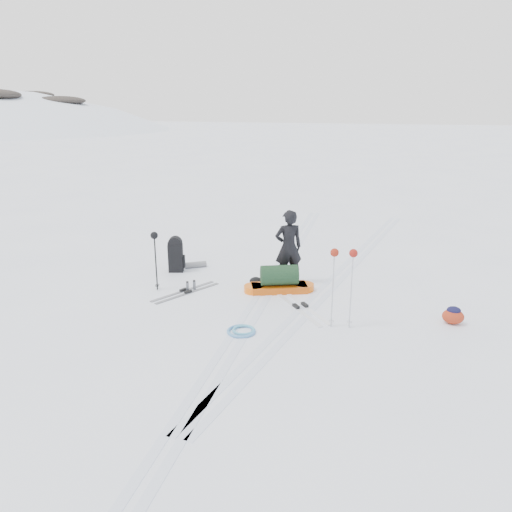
# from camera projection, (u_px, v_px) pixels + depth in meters

# --- Properties ---
(ground) EXTENTS (200.00, 200.00, 0.00)m
(ground) POSITION_uv_depth(u_px,v_px,m) (262.00, 297.00, 10.88)
(ground) COLOR white
(ground) RESTS_ON ground
(ski_tracks) EXTENTS (3.38, 17.97, 0.01)m
(ski_tracks) POSITION_uv_depth(u_px,v_px,m) (299.00, 287.00, 11.49)
(ski_tracks) COLOR silver
(ski_tracks) RESTS_ON ground
(skier) EXTENTS (0.77, 0.69, 1.76)m
(skier) POSITION_uv_depth(u_px,v_px,m) (288.00, 247.00, 11.47)
(skier) COLOR black
(skier) RESTS_ON ground
(pulk_sled) EXTENTS (1.63, 1.05, 0.61)m
(pulk_sled) POSITION_uv_depth(u_px,v_px,m) (279.00, 281.00, 11.16)
(pulk_sled) COLOR #C24D0B
(pulk_sled) RESTS_ON ground
(expedition_rucksack) EXTENTS (0.81, 0.83, 0.90)m
(expedition_rucksack) POSITION_uv_depth(u_px,v_px,m) (178.00, 255.00, 12.47)
(expedition_rucksack) COLOR black
(expedition_rucksack) RESTS_ON ground
(ski_poles_black) EXTENTS (0.17, 0.18, 1.35)m
(ski_poles_black) POSITION_uv_depth(u_px,v_px,m) (155.00, 243.00, 11.01)
(ski_poles_black) COLOR black
(ski_poles_black) RESTS_ON ground
(ski_poles_silver) EXTENTS (0.49, 0.22, 1.54)m
(ski_poles_silver) POSITION_uv_depth(u_px,v_px,m) (343.00, 262.00, 9.06)
(ski_poles_silver) COLOR #B1B3B8
(ski_poles_silver) RESTS_ON ground
(touring_skis_grey) EXTENTS (1.00, 1.68, 0.06)m
(touring_skis_grey) POSITION_uv_depth(u_px,v_px,m) (186.00, 292.00, 11.15)
(touring_skis_grey) COLOR gray
(touring_skis_grey) RESTS_ON ground
(touring_skis_white) EXTENTS (1.55, 1.72, 0.07)m
(touring_skis_white) POSITION_uv_depth(u_px,v_px,m) (300.00, 307.00, 10.33)
(touring_skis_white) COLOR silver
(touring_skis_white) RESTS_ON ground
(rope_coil) EXTENTS (0.65, 0.65, 0.06)m
(rope_coil) POSITION_uv_depth(u_px,v_px,m) (242.00, 331.00, 9.20)
(rope_coil) COLOR #4E8ABF
(rope_coil) RESTS_ON ground
(small_daypack) EXTENTS (0.46, 0.39, 0.35)m
(small_daypack) POSITION_uv_depth(u_px,v_px,m) (453.00, 315.00, 9.53)
(small_daypack) COLOR maroon
(small_daypack) RESTS_ON ground
(thermos_pair) EXTENTS (0.17, 0.24, 0.25)m
(thermos_pair) POSITION_uv_depth(u_px,v_px,m) (191.00, 286.00, 11.21)
(thermos_pair) COLOR #5B5E63
(thermos_pair) RESTS_ON ground
(stuff_sack) EXTENTS (0.32, 0.25, 0.20)m
(stuff_sack) POSITION_uv_depth(u_px,v_px,m) (256.00, 281.00, 11.56)
(stuff_sack) COLOR black
(stuff_sack) RESTS_ON ground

